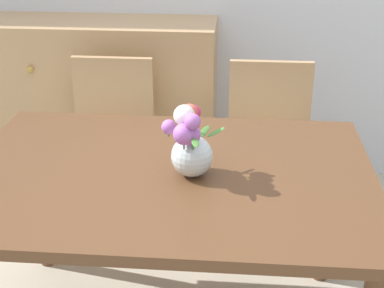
{
  "coord_description": "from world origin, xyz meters",
  "views": [
    {
      "loc": [
        0.24,
        -1.79,
        1.7
      ],
      "look_at": [
        0.09,
        -0.03,
        0.89
      ],
      "focal_mm": 53.18,
      "sensor_mm": 36.0,
      "label": 1
    }
  ],
  "objects_px": {
    "dresser": "(98,104)",
    "flower_vase": "(190,145)",
    "chair_right": "(269,139)",
    "dining_table": "(168,193)",
    "chair_left": "(111,134)"
  },
  "relations": [
    {
      "from": "dining_table",
      "to": "flower_vase",
      "type": "xyz_separation_m",
      "value": [
        0.08,
        -0.03,
        0.21
      ]
    },
    {
      "from": "dresser",
      "to": "flower_vase",
      "type": "xyz_separation_m",
      "value": [
        0.68,
        -1.36,
        0.38
      ]
    },
    {
      "from": "chair_right",
      "to": "dining_table",
      "type": "bearing_deg",
      "value": 64.75
    },
    {
      "from": "dining_table",
      "to": "flower_vase",
      "type": "height_order",
      "value": "flower_vase"
    },
    {
      "from": "dining_table",
      "to": "dresser",
      "type": "bearing_deg",
      "value": 113.95
    },
    {
      "from": "chair_left",
      "to": "dining_table",
      "type": "bearing_deg",
      "value": 115.25
    },
    {
      "from": "dining_table",
      "to": "chair_right",
      "type": "xyz_separation_m",
      "value": [
        0.41,
        0.86,
        -0.16
      ]
    },
    {
      "from": "chair_left",
      "to": "flower_vase",
      "type": "relative_size",
      "value": 3.39
    },
    {
      "from": "dining_table",
      "to": "dresser",
      "type": "relative_size",
      "value": 1.06
    },
    {
      "from": "chair_left",
      "to": "flower_vase",
      "type": "xyz_separation_m",
      "value": [
        0.49,
        -0.89,
        0.37
      ]
    },
    {
      "from": "chair_right",
      "to": "flower_vase",
      "type": "xyz_separation_m",
      "value": [
        -0.32,
        -0.89,
        0.37
      ]
    },
    {
      "from": "dining_table",
      "to": "chair_right",
      "type": "relative_size",
      "value": 1.65
    },
    {
      "from": "chair_left",
      "to": "chair_right",
      "type": "height_order",
      "value": "same"
    },
    {
      "from": "dining_table",
      "to": "chair_left",
      "type": "relative_size",
      "value": 1.65
    },
    {
      "from": "chair_left",
      "to": "dresser",
      "type": "xyz_separation_m",
      "value": [
        -0.18,
        0.47,
        -0.02
      ]
    }
  ]
}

